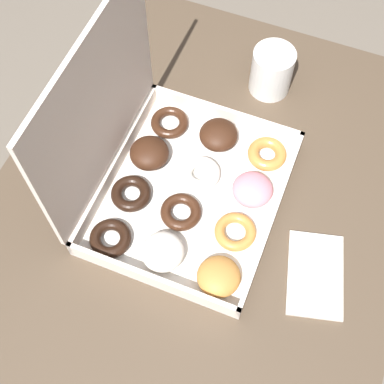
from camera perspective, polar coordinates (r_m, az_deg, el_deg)
name	(u,v)px	position (r m, az deg, el deg)	size (l,w,h in m)	color
ground_plane	(191,329)	(1.66, -0.13, -14.39)	(8.00, 8.00, 0.00)	#6B6054
dining_table	(190,252)	(1.06, -0.19, -6.38)	(1.03, 0.74, 0.76)	#4C3D2D
donut_box	(173,175)	(0.92, -2.06, 1.79)	(0.36, 0.31, 0.34)	silver
coffee_mug	(272,70)	(1.08, 8.52, 12.70)	(0.08, 0.08, 0.10)	white
paper_napkin	(315,275)	(0.93, 13.01, -8.57)	(0.17, 0.13, 0.01)	silver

